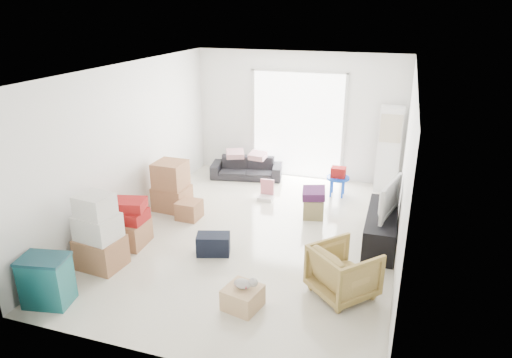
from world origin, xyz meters
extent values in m
cube|color=beige|center=(0.00, 0.00, -0.12)|extent=(4.50, 6.00, 0.24)
cube|color=white|center=(0.00, 0.00, 2.82)|extent=(4.50, 6.00, 0.24)
cube|color=white|center=(0.00, 3.12, 1.35)|extent=(4.50, 0.24, 2.70)
cube|color=white|center=(0.00, -3.12, 1.35)|extent=(4.50, 0.24, 2.70)
cube|color=white|center=(-2.37, 0.00, 1.35)|extent=(0.24, 6.00, 2.70)
cube|color=white|center=(2.37, 0.00, 1.35)|extent=(0.24, 6.00, 2.70)
cube|color=white|center=(0.00, 2.98, 1.15)|extent=(2.00, 0.01, 2.30)
cube|color=silver|center=(-1.00, 2.97, 1.15)|extent=(0.06, 0.04, 2.30)
cube|color=silver|center=(1.00, 2.97, 1.15)|extent=(0.06, 0.04, 2.30)
cube|color=silver|center=(0.00, 2.97, 2.30)|extent=(2.10, 0.04, 0.06)
cube|color=white|center=(1.95, 2.65, 0.88)|extent=(0.45, 0.30, 1.75)
cube|color=black|center=(2.00, 0.36, 0.26)|extent=(0.47, 1.55, 0.52)
imported|color=black|center=(2.00, 0.36, 0.58)|extent=(0.76, 1.06, 0.13)
imported|color=#26262B|center=(-1.00, 2.50, 0.30)|extent=(1.59, 0.73, 0.60)
cube|color=#BA888F|center=(-1.25, 2.46, 0.66)|extent=(0.45, 0.41, 0.11)
cube|color=#BA888F|center=(-0.74, 2.50, 0.66)|extent=(0.40, 0.33, 0.12)
imported|color=tan|center=(1.62, -1.23, 0.38)|extent=(1.00, 1.00, 0.75)
cube|color=#15595C|center=(-1.90, -2.58, 0.16)|extent=(0.62, 0.49, 0.31)
cube|color=#15595C|center=(-1.90, -2.58, 0.47)|extent=(0.62, 0.49, 0.31)
cube|color=#0C333D|center=(-1.90, -2.58, 0.64)|extent=(0.64, 0.50, 0.04)
cube|color=#986844|center=(-1.80, -1.62, 0.23)|extent=(0.66, 0.56, 0.46)
cube|color=white|center=(-1.80, -1.62, 0.64)|extent=(0.62, 0.53, 0.36)
cube|color=white|center=(-1.80, -1.62, 0.97)|extent=(0.51, 0.46, 0.31)
cube|color=#986844|center=(-1.80, -0.92, 0.21)|extent=(0.59, 0.59, 0.41)
cube|color=maroon|center=(-1.80, -0.92, 0.50)|extent=(0.62, 0.41, 0.18)
cube|color=maroon|center=(-1.80, -0.92, 0.68)|extent=(0.67, 0.52, 0.16)
cube|color=#986844|center=(-1.77, 0.50, 0.22)|extent=(0.65, 0.56, 0.45)
cube|color=#986844|center=(-1.77, 0.50, 0.69)|extent=(0.54, 0.54, 0.48)
cube|color=#986844|center=(-1.30, 0.23, 0.16)|extent=(0.41, 0.41, 0.33)
cube|color=black|center=(-0.40, -0.79, 0.16)|extent=(0.56, 0.43, 0.32)
cube|color=#968C57|center=(0.79, 0.96, 0.18)|extent=(0.42, 0.42, 0.36)
cube|color=#4A1F4D|center=(0.79, 0.96, 0.43)|extent=(0.45, 0.45, 0.14)
cylinder|color=#0A3ABF|center=(1.05, 2.10, 0.37)|extent=(0.46, 0.46, 0.04)
cylinder|color=#0A3ABF|center=(1.17, 2.21, 0.18)|extent=(0.04, 0.04, 0.35)
cylinder|color=#0A3ABF|center=(0.94, 2.21, 0.18)|extent=(0.04, 0.04, 0.35)
cylinder|color=#0A3ABF|center=(0.94, 1.98, 0.18)|extent=(0.04, 0.04, 0.35)
cylinder|color=#0A3ABF|center=(1.17, 1.98, 0.18)|extent=(0.04, 0.04, 0.35)
cube|color=maroon|center=(1.05, 2.10, 0.49)|extent=(0.28, 0.22, 0.20)
cube|color=silver|center=(-0.25, 1.45, 0.04)|extent=(0.29, 0.26, 0.07)
cube|color=#D56D7D|center=(-0.25, 1.56, 0.23)|extent=(0.27, 0.04, 0.31)
cube|color=tan|center=(0.47, -1.90, 0.14)|extent=(0.51, 0.51, 0.28)
ellipsoid|color=#B2ADA8|center=(0.47, -1.90, 0.34)|extent=(0.22, 0.16, 0.12)
cube|color=#C52946|center=(0.47, -1.90, 0.35)|extent=(0.16, 0.13, 0.03)
sphere|color=#B2ADA8|center=(0.60, -1.87, 0.37)|extent=(0.12, 0.12, 0.12)
camera|label=1|loc=(2.11, -6.42, 3.55)|focal=32.00mm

